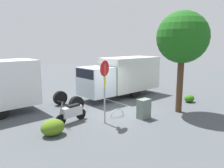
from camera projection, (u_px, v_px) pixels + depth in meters
name	position (u px, v px, depth m)	size (l,w,h in m)	color
ground_plane	(122.00, 111.00, 12.86)	(60.00, 60.00, 0.00)	#474D51
box_truck_near	(121.00, 75.00, 15.99)	(8.25, 2.75, 2.88)	black
motorcycle	(72.00, 112.00, 10.85)	(1.80, 0.64, 1.20)	black
stop_sign	(105.00, 82.00, 10.45)	(0.71, 0.33, 3.11)	#9E9EA3
street_tree	(182.00, 38.00, 11.90)	(2.84, 2.84, 5.65)	#47301E
utility_cabinet	(144.00, 109.00, 11.45)	(0.67, 0.44, 1.03)	slate
bike_rack_hoop	(117.00, 116.00, 11.83)	(0.85, 0.85, 0.05)	#B7B7BC
shrub_near_sign	(53.00, 127.00, 9.34)	(1.03, 0.84, 0.70)	#4F7119
shrub_mid_verge	(189.00, 98.00, 14.69)	(0.74, 0.60, 0.50)	#2B6C14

